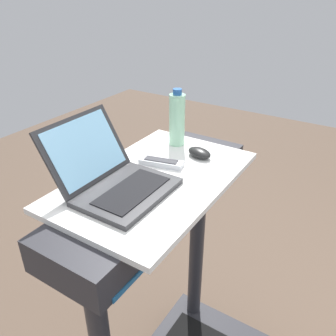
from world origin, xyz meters
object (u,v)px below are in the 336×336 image
Objects in this scene: laptop at (114,177)px; tv_remote at (161,163)px; computer_mouse at (199,153)px; water_bottle at (177,119)px.

laptop is 2.01× the size of tv_remote.
tv_remote is (-0.13, 0.08, -0.01)m from computer_mouse.
water_bottle is 0.22m from tv_remote.
laptop is 0.37m from computer_mouse.
computer_mouse is 0.44× the size of water_bottle.
laptop reaches higher than computer_mouse.
laptop is 3.34× the size of computer_mouse.
computer_mouse is at bearing -20.93° from laptop.
water_bottle is at bearing 82.74° from computer_mouse.
laptop is at bearing -178.10° from water_bottle.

